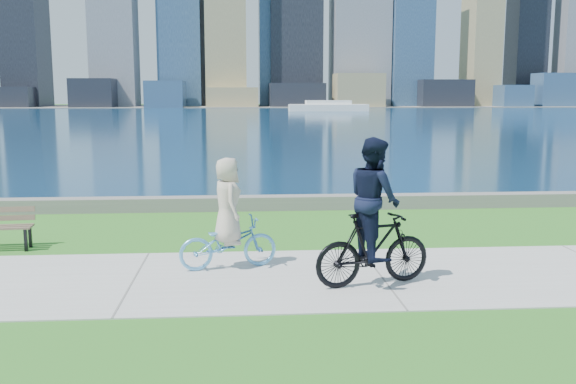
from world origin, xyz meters
The scene contains 8 objects.
ground centered at (0.00, 0.00, 0.00)m, with size 320.00×320.00×0.00m, color #26691B.
concrete_path centered at (0.00, 0.00, 0.01)m, with size 80.00×3.50×0.02m, color #AEAEA9.
seawall centered at (0.00, 6.20, 0.17)m, with size 90.00×0.50×0.35m, color slate.
bay_water centered at (0.00, 72.00, 0.00)m, with size 320.00×131.00×0.01m, color #0B2C4B.
far_shore centered at (0.00, 130.00, 0.06)m, with size 320.00×30.00×0.12m, color slate.
ferry_far centered at (15.90, 92.91, 0.71)m, with size 12.61×3.60×1.71m.
cyclist_woman centered at (1.50, 0.62, 0.72)m, with size 0.96×1.77×1.90m.
cyclist_man centered at (3.76, -0.52, 0.99)m, with size 1.01×1.98×2.31m.
Camera 1 is at (1.73, -10.06, 2.99)m, focal length 40.00 mm.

